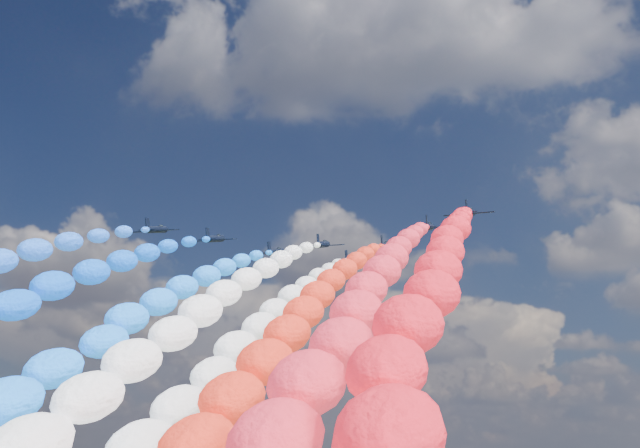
% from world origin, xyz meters
% --- Properties ---
extents(jet_0, '(7.97, 10.83, 5.00)m').
position_xyz_m(jet_0, '(-25.96, -6.00, 94.77)').
color(jet_0, black).
extents(jet_1, '(7.88, 10.77, 5.00)m').
position_xyz_m(jet_1, '(-18.48, 2.08, 94.77)').
color(jet_1, black).
extents(trail_1, '(5.47, 104.70, 49.31)m').
position_xyz_m(trail_1, '(-18.48, -51.82, 71.68)').
color(trail_1, blue).
extents(jet_2, '(8.27, 11.05, 5.00)m').
position_xyz_m(jet_2, '(-10.80, 13.63, 94.77)').
color(jet_2, black).
extents(trail_2, '(5.47, 104.70, 49.31)m').
position_xyz_m(trail_2, '(-10.80, -40.27, 71.68)').
color(trail_2, '#1C78FF').
extents(jet_3, '(7.89, 10.78, 5.00)m').
position_xyz_m(jet_3, '(-1.02, 10.35, 94.77)').
color(jet_3, black).
extents(trail_3, '(5.47, 104.70, 49.31)m').
position_xyz_m(trail_3, '(-1.02, -43.55, 71.68)').
color(trail_3, white).
extents(jet_4, '(8.41, 11.15, 5.00)m').
position_xyz_m(jet_4, '(1.65, 23.00, 94.77)').
color(jet_4, black).
extents(trail_4, '(5.47, 104.70, 49.31)m').
position_xyz_m(trail_4, '(1.65, -30.90, 71.68)').
color(trail_4, silver).
extents(jet_5, '(8.01, 10.86, 5.00)m').
position_xyz_m(jet_5, '(9.68, 13.97, 94.77)').
color(jet_5, black).
extents(trail_5, '(5.47, 104.70, 49.31)m').
position_xyz_m(trail_5, '(9.68, -39.93, 71.68)').
color(trail_5, red).
extents(jet_6, '(8.03, 10.88, 5.00)m').
position_xyz_m(jet_6, '(18.89, 3.14, 94.77)').
color(jet_6, black).
extents(trail_6, '(5.47, 104.70, 49.31)m').
position_xyz_m(trail_6, '(18.89, -50.76, 71.68)').
color(trail_6, '#E9283C').
extents(jet_7, '(8.40, 11.14, 5.00)m').
position_xyz_m(jet_7, '(26.09, -3.81, 94.77)').
color(jet_7, black).
extents(trail_7, '(5.47, 104.70, 49.31)m').
position_xyz_m(trail_7, '(26.09, -57.71, 71.68)').
color(trail_7, red).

